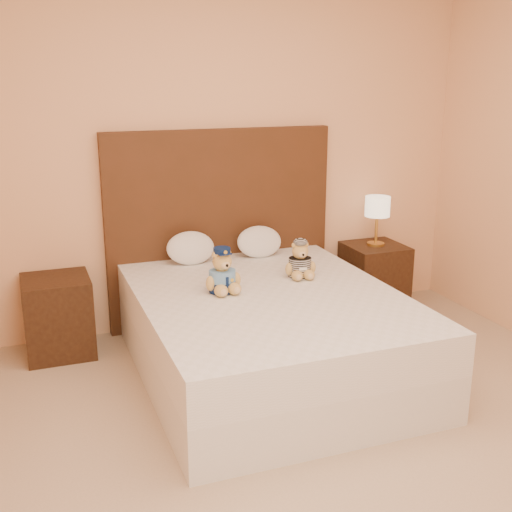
{
  "coord_description": "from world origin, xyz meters",
  "views": [
    {
      "loc": [
        -1.42,
        -2.36,
        1.9
      ],
      "look_at": [
        0.01,
        1.45,
        0.73
      ],
      "focal_mm": 45.0,
      "sensor_mm": 36.0,
      "label": 1
    }
  ],
  "objects_px": {
    "teddy_police": "(222,270)",
    "pillow_left": "(191,246)",
    "nightstand_right": "(374,277)",
    "teddy_prisoner": "(300,259)",
    "lamp": "(377,209)",
    "nightstand_left": "(58,316)",
    "bed": "(269,334)",
    "pillow_right": "(259,240)"
  },
  "relations": [
    {
      "from": "bed",
      "to": "teddy_prisoner",
      "type": "bearing_deg",
      "value": 36.88
    },
    {
      "from": "lamp",
      "to": "pillow_right",
      "type": "relative_size",
      "value": 1.14
    },
    {
      "from": "lamp",
      "to": "pillow_right",
      "type": "height_order",
      "value": "lamp"
    },
    {
      "from": "nightstand_left",
      "to": "nightstand_right",
      "type": "height_order",
      "value": "same"
    },
    {
      "from": "nightstand_right",
      "to": "nightstand_left",
      "type": "bearing_deg",
      "value": 180.0
    },
    {
      "from": "nightstand_right",
      "to": "teddy_prisoner",
      "type": "relative_size",
      "value": 2.17
    },
    {
      "from": "lamp",
      "to": "teddy_police",
      "type": "xyz_separation_m",
      "value": [
        -1.51,
        -0.67,
        -0.15
      ]
    },
    {
      "from": "teddy_prisoner",
      "to": "pillow_left",
      "type": "xyz_separation_m",
      "value": [
        -0.61,
        0.59,
        -0.0
      ]
    },
    {
      "from": "teddy_police",
      "to": "pillow_right",
      "type": "relative_size",
      "value": 0.82
    },
    {
      "from": "pillow_right",
      "to": "nightstand_right",
      "type": "bearing_deg",
      "value": -1.72
    },
    {
      "from": "nightstand_left",
      "to": "teddy_police",
      "type": "distance_m",
      "value": 1.26
    },
    {
      "from": "nightstand_left",
      "to": "pillow_left",
      "type": "bearing_deg",
      "value": 1.78
    },
    {
      "from": "nightstand_left",
      "to": "pillow_right",
      "type": "bearing_deg",
      "value": 1.15
    },
    {
      "from": "nightstand_left",
      "to": "lamp",
      "type": "xyz_separation_m",
      "value": [
        2.5,
        0.0,
        0.57
      ]
    },
    {
      "from": "lamp",
      "to": "nightstand_right",
      "type": "bearing_deg",
      "value": 0.0
    },
    {
      "from": "bed",
      "to": "nightstand_left",
      "type": "xyz_separation_m",
      "value": [
        -1.25,
        0.8,
        -0.0
      ]
    },
    {
      "from": "nightstand_right",
      "to": "pillow_right",
      "type": "height_order",
      "value": "pillow_right"
    },
    {
      "from": "teddy_prisoner",
      "to": "bed",
      "type": "bearing_deg",
      "value": -136.45
    },
    {
      "from": "teddy_police",
      "to": "pillow_left",
      "type": "height_order",
      "value": "teddy_police"
    },
    {
      "from": "nightstand_right",
      "to": "teddy_police",
      "type": "relative_size",
      "value": 1.91
    },
    {
      "from": "bed",
      "to": "lamp",
      "type": "height_order",
      "value": "lamp"
    },
    {
      "from": "nightstand_right",
      "to": "pillow_left",
      "type": "height_order",
      "value": "pillow_left"
    },
    {
      "from": "lamp",
      "to": "teddy_prisoner",
      "type": "relative_size",
      "value": 1.58
    },
    {
      "from": "teddy_prisoner",
      "to": "teddy_police",
      "type": "bearing_deg",
      "value": -162.87
    },
    {
      "from": "bed",
      "to": "teddy_police",
      "type": "distance_m",
      "value": 0.51
    },
    {
      "from": "bed",
      "to": "pillow_right",
      "type": "relative_size",
      "value": 5.68
    },
    {
      "from": "bed",
      "to": "teddy_prisoner",
      "type": "distance_m",
      "value": 0.57
    },
    {
      "from": "teddy_prisoner",
      "to": "pillow_right",
      "type": "bearing_deg",
      "value": 103.76
    },
    {
      "from": "pillow_right",
      "to": "nightstand_left",
      "type": "bearing_deg",
      "value": -178.85
    },
    {
      "from": "bed",
      "to": "pillow_left",
      "type": "xyz_separation_m",
      "value": [
        -0.29,
        0.83,
        0.4
      ]
    },
    {
      "from": "nightstand_left",
      "to": "bed",
      "type": "bearing_deg",
      "value": -32.62
    },
    {
      "from": "nightstand_left",
      "to": "pillow_left",
      "type": "xyz_separation_m",
      "value": [
        0.96,
        0.03,
        0.4
      ]
    },
    {
      "from": "lamp",
      "to": "teddy_police",
      "type": "height_order",
      "value": "lamp"
    },
    {
      "from": "teddy_police",
      "to": "teddy_prisoner",
      "type": "height_order",
      "value": "teddy_police"
    },
    {
      "from": "pillow_left",
      "to": "pillow_right",
      "type": "bearing_deg",
      "value": 0.0
    },
    {
      "from": "lamp",
      "to": "teddy_prisoner",
      "type": "height_order",
      "value": "lamp"
    },
    {
      "from": "nightstand_right",
      "to": "pillow_right",
      "type": "distance_m",
      "value": 1.08
    },
    {
      "from": "bed",
      "to": "teddy_police",
      "type": "bearing_deg",
      "value": 153.1
    },
    {
      "from": "nightstand_left",
      "to": "pillow_right",
      "type": "height_order",
      "value": "pillow_right"
    },
    {
      "from": "teddy_police",
      "to": "pillow_right",
      "type": "height_order",
      "value": "teddy_police"
    },
    {
      "from": "nightstand_left",
      "to": "pillow_left",
      "type": "distance_m",
      "value": 1.04
    },
    {
      "from": "bed",
      "to": "nightstand_right",
      "type": "bearing_deg",
      "value": 32.62
    }
  ]
}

